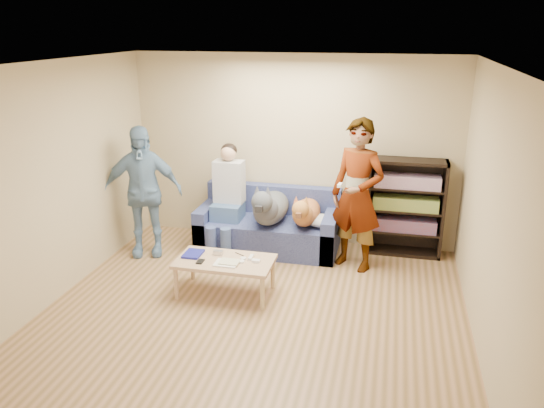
% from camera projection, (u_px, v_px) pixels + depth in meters
% --- Properties ---
extents(ground, '(5.00, 5.00, 0.00)m').
position_uv_depth(ground, '(246.00, 329.00, 5.41)').
color(ground, brown).
rests_on(ground, ground).
extents(ceiling, '(5.00, 5.00, 0.00)m').
position_uv_depth(ceiling, '(241.00, 67.00, 4.57)').
color(ceiling, white).
rests_on(ceiling, ground).
extents(wall_back, '(4.50, 0.00, 4.50)m').
position_uv_depth(wall_back, '(293.00, 150.00, 7.30)').
color(wall_back, tan).
rests_on(wall_back, ground).
extents(wall_front, '(4.50, 0.00, 4.50)m').
position_uv_depth(wall_front, '(108.00, 367.00, 2.69)').
color(wall_front, tan).
rests_on(wall_front, ground).
extents(wall_left, '(0.00, 5.00, 5.00)m').
position_uv_depth(wall_left, '(34.00, 193.00, 5.47)').
color(wall_left, tan).
rests_on(wall_left, ground).
extents(wall_right, '(0.00, 5.00, 5.00)m').
position_uv_depth(wall_right, '(497.00, 229.00, 4.51)').
color(wall_right, tan).
rests_on(wall_right, ground).
extents(blanket, '(0.43, 0.36, 0.15)m').
position_uv_depth(blanket, '(322.00, 221.00, 6.95)').
color(blanket, '#A3A2A7').
rests_on(blanket, sofa).
extents(person_standing_right, '(0.82, 0.71, 1.91)m').
position_uv_depth(person_standing_right, '(357.00, 195.00, 6.52)').
color(person_standing_right, gray).
rests_on(person_standing_right, ground).
extents(person_standing_left, '(1.11, 0.72, 1.75)m').
position_uv_depth(person_standing_left, '(142.00, 192.00, 6.93)').
color(person_standing_left, '#7595BC').
rests_on(person_standing_left, ground).
extents(held_controller, '(0.06, 0.13, 0.03)m').
position_uv_depth(held_controller, '(340.00, 185.00, 6.32)').
color(held_controller, white).
rests_on(held_controller, person_standing_right).
extents(notebook_blue, '(0.20, 0.26, 0.03)m').
position_uv_depth(notebook_blue, '(193.00, 254.00, 6.13)').
color(notebook_blue, navy).
rests_on(notebook_blue, coffee_table).
extents(papers, '(0.26, 0.20, 0.02)m').
position_uv_depth(papers, '(226.00, 263.00, 5.89)').
color(papers, silver).
rests_on(papers, coffee_table).
extents(magazine, '(0.22, 0.17, 0.01)m').
position_uv_depth(magazine, '(229.00, 262.00, 5.90)').
color(magazine, beige).
rests_on(magazine, coffee_table).
extents(camera_silver, '(0.11, 0.06, 0.05)m').
position_uv_depth(camera_silver, '(218.00, 253.00, 6.13)').
color(camera_silver, '#BABABF').
rests_on(camera_silver, coffee_table).
extents(controller_a, '(0.04, 0.13, 0.03)m').
position_uv_depth(controller_a, '(251.00, 257.00, 6.03)').
color(controller_a, silver).
rests_on(controller_a, coffee_table).
extents(controller_b, '(0.09, 0.06, 0.03)m').
position_uv_depth(controller_b, '(256.00, 261.00, 5.93)').
color(controller_b, white).
rests_on(controller_b, coffee_table).
extents(headphone_cup_a, '(0.07, 0.07, 0.02)m').
position_uv_depth(headphone_cup_a, '(241.00, 261.00, 5.93)').
color(headphone_cup_a, white).
rests_on(headphone_cup_a, coffee_table).
extents(headphone_cup_b, '(0.07, 0.07, 0.02)m').
position_uv_depth(headphone_cup_b, '(243.00, 259.00, 6.01)').
color(headphone_cup_b, silver).
rests_on(headphone_cup_b, coffee_table).
extents(pen_orange, '(0.13, 0.06, 0.01)m').
position_uv_depth(pen_orange, '(219.00, 265.00, 5.85)').
color(pen_orange, '#C3781B').
rests_on(pen_orange, coffee_table).
extents(pen_black, '(0.13, 0.08, 0.01)m').
position_uv_depth(pen_black, '(239.00, 254.00, 6.14)').
color(pen_black, black).
rests_on(pen_black, coffee_table).
extents(wallet, '(0.07, 0.12, 0.02)m').
position_uv_depth(wallet, '(200.00, 261.00, 5.94)').
color(wallet, black).
rests_on(wallet, coffee_table).
extents(sofa, '(1.90, 0.85, 0.82)m').
position_uv_depth(sofa, '(269.00, 228.00, 7.31)').
color(sofa, '#515B93').
rests_on(sofa, ground).
extents(person_seated, '(0.40, 0.73, 1.47)m').
position_uv_depth(person_seated, '(227.00, 194.00, 7.15)').
color(person_seated, '#3F5C8C').
rests_on(person_seated, sofa).
extents(dog_gray, '(0.44, 1.26, 0.64)m').
position_uv_depth(dog_gray, '(269.00, 207.00, 7.01)').
color(dog_gray, '#4E5259').
rests_on(dog_gray, sofa).
extents(dog_tan, '(0.36, 1.14, 0.52)m').
position_uv_depth(dog_tan, '(305.00, 212.00, 6.96)').
color(dog_tan, '#B16636').
rests_on(dog_tan, sofa).
extents(coffee_table, '(1.10, 0.60, 0.42)m').
position_uv_depth(coffee_table, '(225.00, 264.00, 6.01)').
color(coffee_table, tan).
rests_on(coffee_table, ground).
extents(bookshelf, '(1.00, 0.34, 1.30)m').
position_uv_depth(bookshelf, '(405.00, 205.00, 7.01)').
color(bookshelf, black).
rests_on(bookshelf, ground).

